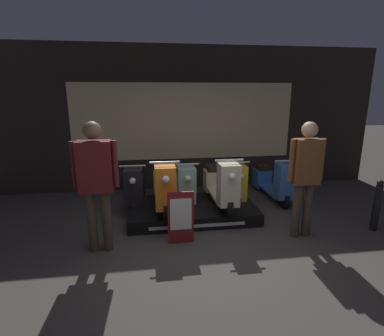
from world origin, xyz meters
The scene contains 13 objects.
ground_plane centered at (0.00, 0.00, 0.00)m, with size 30.00×30.00×0.00m, color #423D38.
shop_wall_back centered at (0.00, 3.29, 1.60)m, with size 9.05×0.09×3.20m.
display_platform centered at (-0.09, 1.52, 0.11)m, with size 2.25×1.28×0.22m.
scooter_display_left centered at (-0.59, 1.48, 0.60)m, with size 0.46×1.63×0.96m.
scooter_display_right centered at (0.42, 1.48, 0.60)m, with size 0.46×1.63×0.96m.
scooter_backrow_0 centered at (-1.12, 2.22, 0.38)m, with size 0.46×1.63×0.96m.
scooter_backrow_1 centered at (-0.17, 2.22, 0.38)m, with size 0.46×1.63×0.96m.
scooter_backrow_2 centered at (0.78, 2.22, 0.38)m, with size 0.46×1.63×0.96m.
scooter_backrow_3 centered at (1.74, 2.22, 0.38)m, with size 0.46×1.63×0.96m.
person_left_browsing centered at (-1.55, 0.52, 1.10)m, with size 0.61×0.25×1.83m.
person_right_browsing centered at (1.48, 0.52, 1.05)m, with size 0.55×0.23×1.79m.
price_sign_board centered at (-0.40, 0.56, 0.41)m, with size 0.39×0.04×0.80m.
street_bollard centered at (2.77, 0.53, 0.43)m, with size 0.11×0.11×0.86m.
Camera 1 is at (-0.82, -3.51, 2.20)m, focal length 28.00 mm.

